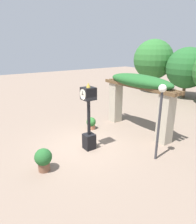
{
  "coord_description": "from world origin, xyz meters",
  "views": [
    {
      "loc": [
        7.37,
        -4.39,
        4.5
      ],
      "look_at": [
        0.3,
        0.55,
        1.69
      ],
      "focal_mm": 32.0,
      "sensor_mm": 36.0,
      "label": 1
    }
  ],
  "objects_px": {
    "potted_plant_near_left": "(43,159)",
    "lamp_post": "(160,108)",
    "pedestal_clock": "(89,118)",
    "potted_plant_near_right": "(91,123)"
  },
  "relations": [
    {
      "from": "pedestal_clock",
      "to": "lamp_post",
      "type": "xyz_separation_m",
      "value": [
        2.37,
        1.81,
        0.74
      ]
    },
    {
      "from": "lamp_post",
      "to": "pedestal_clock",
      "type": "bearing_deg",
      "value": -142.63
    },
    {
      "from": "pedestal_clock",
      "to": "lamp_post",
      "type": "relative_size",
      "value": 0.97
    },
    {
      "from": "pedestal_clock",
      "to": "potted_plant_near_left",
      "type": "xyz_separation_m",
      "value": [
        0.49,
        -2.35,
        -1.0
      ]
    },
    {
      "from": "pedestal_clock",
      "to": "potted_plant_near_left",
      "type": "distance_m",
      "value": 2.61
    },
    {
      "from": "pedestal_clock",
      "to": "potted_plant_near_left",
      "type": "height_order",
      "value": "pedestal_clock"
    },
    {
      "from": "potted_plant_near_left",
      "to": "lamp_post",
      "type": "height_order",
      "value": "lamp_post"
    },
    {
      "from": "potted_plant_near_right",
      "to": "lamp_post",
      "type": "distance_m",
      "value": 4.71
    },
    {
      "from": "pedestal_clock",
      "to": "potted_plant_near_right",
      "type": "xyz_separation_m",
      "value": [
        -1.91,
        1.36,
        -1.15
      ]
    },
    {
      "from": "potted_plant_near_left",
      "to": "lamp_post",
      "type": "xyz_separation_m",
      "value": [
        1.88,
        4.17,
        1.74
      ]
    }
  ]
}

